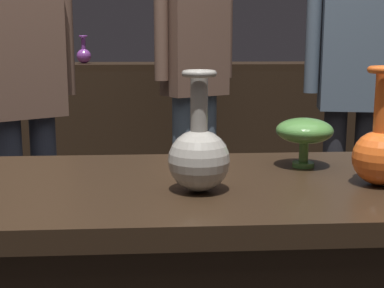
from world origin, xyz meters
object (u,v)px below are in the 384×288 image
shelf_vase_center (167,55)px  visitor_center_back (195,62)px  vase_tall_behind (381,148)px  vase_left_accent (304,132)px  vase_centerpiece (199,154)px  visitor_near_right (354,78)px  visitor_near_left (22,79)px  shelf_vase_left (84,54)px

shelf_vase_center → visitor_center_back: 0.66m
vase_tall_behind → vase_left_accent: 0.23m
vase_centerpiece → shelf_vase_center: size_ratio=1.60×
vase_tall_behind → visitor_near_right: 1.40m
visitor_near_left → shelf_vase_left: bearing=-129.0°
vase_centerpiece → shelf_vase_center: (-0.03, 2.29, 0.16)m
vase_tall_behind → shelf_vase_left: size_ratio=1.62×
shelf_vase_left → visitor_near_right: size_ratio=0.11×
vase_centerpiece → visitor_near_right: (0.85, 1.36, 0.07)m
vase_left_accent → shelf_vase_center: shelf_vase_center is taller
vase_centerpiece → vase_left_accent: size_ratio=1.79×
shelf_vase_left → visitor_near_left: (-0.10, -1.16, -0.07)m
shelf_vase_center → visitor_near_right: size_ratio=0.10×
vase_tall_behind → shelf_vase_center: shelf_vase_center is taller
vase_centerpiece → visitor_near_left: (-0.65, 1.11, 0.09)m
vase_centerpiece → vase_tall_behind: bearing=3.5°
vase_left_accent → visitor_near_right: visitor_near_right is taller
shelf_vase_center → visitor_near_right: visitor_near_right is taller
shelf_vase_center → visitor_near_right: bearing=-46.6°
shelf_vase_left → visitor_center_back: 0.91m
shelf_vase_left → visitor_near_left: visitor_near_left is taller
visitor_near_left → visitor_near_right: size_ratio=1.02×
visitor_center_back → visitor_near_left: size_ratio=1.04×
vase_centerpiece → visitor_near_right: size_ratio=0.17×
vase_left_accent → visitor_near_left: bearing=136.7°
visitor_near_right → vase_left_accent: bearing=75.4°
vase_left_accent → shelf_vase_center: bearing=98.9°
shelf_vase_left → vase_left_accent: bearing=-67.7°
vase_centerpiece → vase_left_accent: bearing=35.9°
vase_centerpiece → vase_tall_behind: size_ratio=0.98×
vase_centerpiece → shelf_vase_left: shelf_vase_left is taller
visitor_near_right → vase_centerpiece: bearing=69.2°
shelf_vase_center → visitor_near_left: visitor_near_left is taller
vase_tall_behind → vase_left_accent: bearing=124.1°
vase_centerpiece → shelf_vase_left: size_ratio=1.58×
shelf_vase_left → vase_centerpiece: bearing=-76.5°
vase_centerpiece → visitor_near_left: bearing=120.3°
vase_tall_behind → visitor_center_back: bearing=101.2°
vase_left_accent → visitor_near_left: size_ratio=0.09×
shelf_vase_left → visitor_near_right: bearing=-33.1°
vase_tall_behind → visitor_center_back: visitor_center_back is taller
visitor_near_left → visitor_near_right: bearing=155.6°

